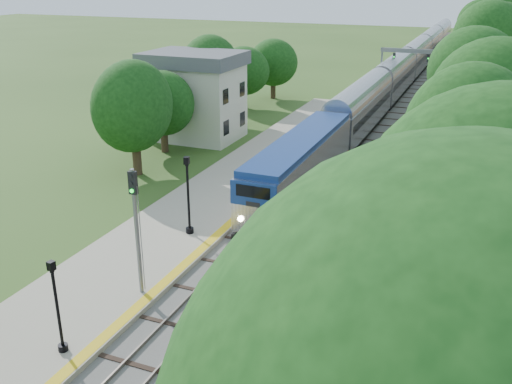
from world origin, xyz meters
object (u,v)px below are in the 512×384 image
at_px(signal_gantry, 415,61).
at_px(train, 405,69).
at_px(lamppost_far, 188,200).
at_px(station_building, 195,95).
at_px(lamppost_mid, 58,312).
at_px(signal_platform, 136,219).
at_px(signal_farside, 393,160).

height_order(signal_gantry, train, signal_gantry).
bearing_deg(lamppost_far, station_building, 116.96).
relative_size(lamppost_mid, signal_platform, 0.65).
bearing_deg(train, signal_platform, -92.68).
bearing_deg(signal_farside, lamppost_far, -140.84).
bearing_deg(lamppost_mid, signal_farside, 64.67).
bearing_deg(signal_farside, signal_gantry, 95.84).
distance_m(train, lamppost_far, 55.42).
height_order(lamppost_mid, signal_farside, signal_farside).
height_order(station_building, signal_farside, station_building).
distance_m(station_building, lamppost_mid, 33.39).
relative_size(signal_gantry, lamppost_far, 1.80).
xyz_separation_m(station_building, signal_farside, (20.20, -11.48, -0.47)).
bearing_deg(signal_gantry, station_building, -123.38).
relative_size(signal_gantry, signal_farside, 1.47).
distance_m(signal_gantry, lamppost_far, 45.26).
bearing_deg(signal_platform, lamppost_mid, -94.70).
xyz_separation_m(lamppost_far, signal_platform, (1.05, -6.74, 1.73)).
bearing_deg(lamppost_far, signal_platform, -81.10).
distance_m(signal_gantry, signal_platform, 51.76).
relative_size(lamppost_far, signal_platform, 0.75).
bearing_deg(station_building, signal_gantry, 56.62).
height_order(lamppost_far, signal_platform, signal_platform).
xyz_separation_m(train, lamppost_far, (-3.95, -55.28, 0.35)).
bearing_deg(train, lamppost_far, -94.09).
xyz_separation_m(lamppost_far, signal_farside, (10.15, 8.27, 1.15)).
relative_size(signal_gantry, train, 0.07).
distance_m(lamppost_far, signal_platform, 7.04).
height_order(signal_gantry, signal_platform, signal_platform).
relative_size(lamppost_mid, signal_farside, 0.71).
bearing_deg(signal_gantry, lamppost_far, -98.17).
bearing_deg(lamppost_far, signal_gantry, 81.83).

